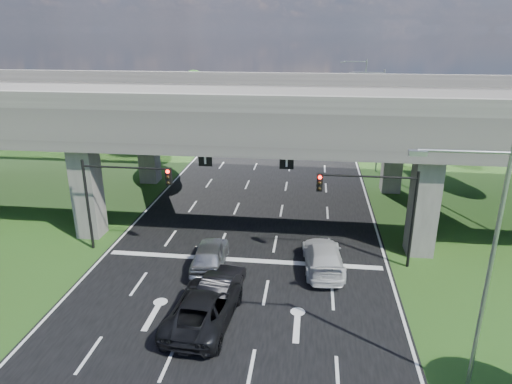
% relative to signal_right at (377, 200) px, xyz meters
% --- Properties ---
extents(ground, '(160.00, 160.00, 0.00)m').
position_rel_signal_right_xyz_m(ground, '(-7.82, -3.94, -4.19)').
color(ground, '#2A4A17').
rests_on(ground, ground).
extents(road, '(18.00, 120.00, 0.03)m').
position_rel_signal_right_xyz_m(road, '(-7.82, 6.06, -4.17)').
color(road, black).
rests_on(road, ground).
extents(overpass, '(80.00, 15.00, 10.00)m').
position_rel_signal_right_xyz_m(overpass, '(-7.82, 8.06, 3.73)').
color(overpass, '#363331').
rests_on(overpass, ground).
extents(warehouse, '(20.00, 10.00, 4.00)m').
position_rel_signal_right_xyz_m(warehouse, '(-33.82, 31.06, -2.19)').
color(warehouse, '#9E9E99').
rests_on(warehouse, ground).
extents(signal_right, '(5.76, 0.54, 6.00)m').
position_rel_signal_right_xyz_m(signal_right, '(0.00, 0.00, 0.00)').
color(signal_right, black).
rests_on(signal_right, ground).
extents(signal_left, '(5.76, 0.54, 6.00)m').
position_rel_signal_right_xyz_m(signal_left, '(-15.65, 0.00, 0.00)').
color(signal_left, black).
rests_on(signal_left, ground).
extents(streetlight_near, '(3.38, 0.25, 10.00)m').
position_rel_signal_right_xyz_m(streetlight_near, '(2.27, -9.94, 1.66)').
color(streetlight_near, gray).
rests_on(streetlight_near, ground).
extents(streetlight_far, '(3.38, 0.25, 10.00)m').
position_rel_signal_right_xyz_m(streetlight_far, '(2.27, 20.06, 1.66)').
color(streetlight_far, gray).
rests_on(streetlight_far, ground).
extents(streetlight_beyond, '(3.38, 0.25, 10.00)m').
position_rel_signal_right_xyz_m(streetlight_beyond, '(2.27, 36.06, 1.66)').
color(streetlight_beyond, gray).
rests_on(streetlight_beyond, ground).
extents(tree_left_near, '(4.50, 4.50, 7.80)m').
position_rel_signal_right_xyz_m(tree_left_near, '(-21.78, 22.06, 0.63)').
color(tree_left_near, black).
rests_on(tree_left_near, ground).
extents(tree_left_mid, '(3.91, 3.90, 6.76)m').
position_rel_signal_right_xyz_m(tree_left_mid, '(-24.78, 30.06, -0.01)').
color(tree_left_mid, black).
rests_on(tree_left_mid, ground).
extents(tree_left_far, '(4.80, 4.80, 8.32)m').
position_rel_signal_right_xyz_m(tree_left_far, '(-20.78, 38.06, 0.95)').
color(tree_left_far, black).
rests_on(tree_left_far, ground).
extents(tree_right_near, '(4.20, 4.20, 7.28)m').
position_rel_signal_right_xyz_m(tree_right_near, '(5.22, 24.06, 0.31)').
color(tree_right_near, black).
rests_on(tree_right_near, ground).
extents(tree_right_mid, '(3.91, 3.90, 6.76)m').
position_rel_signal_right_xyz_m(tree_right_mid, '(8.22, 32.06, -0.01)').
color(tree_right_mid, black).
rests_on(tree_right_mid, ground).
extents(tree_right_far, '(4.50, 4.50, 7.80)m').
position_rel_signal_right_xyz_m(tree_right_far, '(4.22, 40.06, 0.63)').
color(tree_right_far, black).
rests_on(tree_right_far, ground).
extents(car_silver, '(2.29, 5.00, 1.66)m').
position_rel_signal_right_xyz_m(car_silver, '(-9.62, -1.57, -3.33)').
color(car_silver, '#A1A4A9').
rests_on(car_silver, road).
extents(car_dark, '(2.11, 4.69, 1.49)m').
position_rel_signal_right_xyz_m(car_dark, '(-8.32, -4.84, -3.41)').
color(car_dark, black).
rests_on(car_dark, road).
extents(car_white, '(2.67, 5.65, 1.59)m').
position_rel_signal_right_xyz_m(car_white, '(-2.92, -0.94, -3.36)').
color(car_white, silver).
rests_on(car_white, road).
extents(car_trailing, '(3.26, 6.28, 1.69)m').
position_rel_signal_right_xyz_m(car_trailing, '(-8.71, -6.95, -3.31)').
color(car_trailing, black).
rests_on(car_trailing, road).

